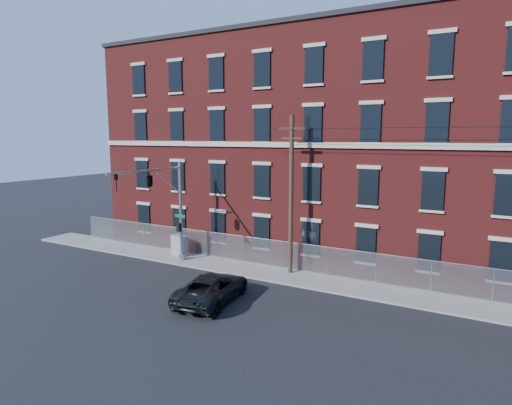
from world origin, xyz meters
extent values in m
plane|color=black|center=(0.00, 0.00, 0.00)|extent=(140.00, 140.00, 0.00)
cube|color=gray|center=(12.00, 5.00, 0.06)|extent=(65.00, 3.00, 0.12)
cube|color=maroon|center=(12.00, 14.00, 8.00)|extent=(55.00, 14.00, 16.00)
cube|color=black|center=(12.00, 14.00, 16.15)|extent=(55.30, 14.30, 0.30)
cube|color=#B4AA96|center=(12.00, 6.92, 8.30)|extent=(55.00, 0.18, 0.35)
cube|color=black|center=(-11.83, 6.94, 2.20)|extent=(1.20, 0.10, 2.20)
cube|color=black|center=(-11.83, 6.94, 5.80)|extent=(1.20, 0.10, 2.20)
cube|color=black|center=(-11.83, 6.94, 9.60)|extent=(1.20, 0.10, 2.20)
cube|color=black|center=(-11.83, 6.94, 13.20)|extent=(1.20, 0.10, 2.20)
cube|color=black|center=(-8.17, 6.94, 2.20)|extent=(1.20, 0.10, 2.20)
cube|color=black|center=(-8.17, 6.94, 5.80)|extent=(1.20, 0.10, 2.20)
cube|color=black|center=(-8.17, 6.94, 9.60)|extent=(1.20, 0.10, 2.20)
cube|color=black|center=(-8.17, 6.94, 13.20)|extent=(1.20, 0.10, 2.20)
cube|color=black|center=(-4.50, 6.94, 2.20)|extent=(1.20, 0.10, 2.20)
cube|color=black|center=(-4.50, 6.94, 5.80)|extent=(1.20, 0.10, 2.20)
cube|color=black|center=(-4.50, 6.94, 9.60)|extent=(1.20, 0.10, 2.20)
cube|color=black|center=(-4.50, 6.94, 13.20)|extent=(1.20, 0.10, 2.20)
cube|color=black|center=(-0.83, 6.94, 2.20)|extent=(1.20, 0.10, 2.20)
cube|color=black|center=(-0.83, 6.94, 5.80)|extent=(1.20, 0.10, 2.20)
cube|color=black|center=(-0.83, 6.94, 9.60)|extent=(1.20, 0.10, 2.20)
cube|color=black|center=(-0.83, 6.94, 13.20)|extent=(1.20, 0.10, 2.20)
cube|color=black|center=(2.83, 6.94, 2.20)|extent=(1.20, 0.10, 2.20)
cube|color=black|center=(2.83, 6.94, 5.80)|extent=(1.20, 0.10, 2.20)
cube|color=black|center=(2.83, 6.94, 9.60)|extent=(1.20, 0.10, 2.20)
cube|color=black|center=(2.83, 6.94, 13.20)|extent=(1.20, 0.10, 2.20)
cube|color=black|center=(6.50, 6.94, 2.20)|extent=(1.20, 0.10, 2.20)
cube|color=black|center=(6.50, 6.94, 5.80)|extent=(1.20, 0.10, 2.20)
cube|color=black|center=(6.50, 6.94, 9.60)|extent=(1.20, 0.10, 2.20)
cube|color=black|center=(6.50, 6.94, 13.20)|extent=(1.20, 0.10, 2.20)
cube|color=black|center=(10.17, 6.94, 2.20)|extent=(1.20, 0.10, 2.20)
cube|color=black|center=(10.17, 6.94, 5.80)|extent=(1.20, 0.10, 2.20)
cube|color=black|center=(10.17, 6.94, 9.60)|extent=(1.20, 0.10, 2.20)
cube|color=black|center=(10.17, 6.94, 13.20)|extent=(1.20, 0.10, 2.20)
cube|color=black|center=(13.83, 6.94, 2.20)|extent=(1.20, 0.10, 2.20)
cube|color=black|center=(13.83, 6.94, 5.80)|extent=(1.20, 0.10, 2.20)
cube|color=#A5A8AD|center=(12.00, 6.30, 1.02)|extent=(59.00, 0.02, 1.80)
cylinder|color=#9EA0A5|center=(12.00, 6.30, 1.92)|extent=(59.00, 0.04, 0.04)
cylinder|color=#9EA0A5|center=(-17.50, 6.30, 1.02)|extent=(0.06, 0.06, 1.85)
cylinder|color=#9EA0A5|center=(-14.39, 6.30, 1.02)|extent=(0.06, 0.06, 1.85)
cylinder|color=#9EA0A5|center=(-11.29, 6.30, 1.02)|extent=(0.06, 0.06, 1.85)
cylinder|color=#9EA0A5|center=(-8.18, 6.30, 1.02)|extent=(0.06, 0.06, 1.85)
cylinder|color=#9EA0A5|center=(-5.08, 6.30, 1.02)|extent=(0.06, 0.06, 1.85)
cylinder|color=#9EA0A5|center=(-1.97, 6.30, 1.02)|extent=(0.06, 0.06, 1.85)
cylinder|color=#9EA0A5|center=(1.13, 6.30, 1.02)|extent=(0.06, 0.06, 1.85)
cylinder|color=#9EA0A5|center=(4.24, 6.30, 1.02)|extent=(0.06, 0.06, 1.85)
cylinder|color=#9EA0A5|center=(7.34, 6.30, 1.02)|extent=(0.06, 0.06, 1.85)
cylinder|color=#9EA0A5|center=(10.45, 6.30, 1.02)|extent=(0.06, 0.06, 1.85)
cylinder|color=#9EA0A5|center=(13.55, 6.30, 1.02)|extent=(0.06, 0.06, 1.85)
cylinder|color=#9EA0A5|center=(-6.00, 4.50, 3.62)|extent=(0.22, 0.22, 7.00)
cylinder|color=#9EA0A5|center=(-6.00, 4.50, 0.32)|extent=(0.50, 0.50, 0.40)
cylinder|color=#9EA0A5|center=(-6.00, 1.25, 6.72)|extent=(0.14, 6.50, 0.14)
cylinder|color=#9EA0A5|center=(-6.00, 3.30, 5.72)|extent=(0.08, 2.18, 1.56)
cube|color=#0C592D|center=(-5.95, 4.35, 3.32)|extent=(0.90, 0.03, 0.22)
cube|color=black|center=(-6.00, 4.25, 2.52)|extent=(0.25, 0.25, 0.60)
imported|color=black|center=(-6.00, -1.30, 6.17)|extent=(0.16, 0.20, 1.00)
imported|color=black|center=(-6.00, 1.50, 6.17)|extent=(0.53, 2.48, 1.00)
cylinder|color=#402B20|center=(2.00, 5.60, 5.12)|extent=(0.28, 0.28, 10.00)
cube|color=#402B20|center=(2.00, 5.60, 9.32)|extent=(1.80, 0.12, 0.12)
cube|color=#402B20|center=(2.00, 5.60, 8.72)|extent=(1.40, 0.12, 0.12)
imported|color=black|center=(0.30, -0.76, 0.75)|extent=(3.22, 5.70, 1.50)
cube|color=gray|center=(-6.88, 5.26, 0.87)|extent=(1.32, 0.91, 1.50)
camera|label=1|loc=(13.42, -19.32, 8.86)|focal=30.68mm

